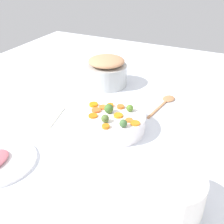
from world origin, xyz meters
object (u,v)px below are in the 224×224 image
Objects in this scene: wooden_spoon at (166,101)px; casserole_dish at (171,193)px; metal_pot at (107,75)px; serving_bowl_carrots at (112,122)px.

wooden_spoon is 1.35× the size of casserole_dish.
metal_pot is 0.85× the size of wooden_spoon.
metal_pot reaches higher than casserole_dish.
metal_pot is at bearing -98.66° from wooden_spoon.
serving_bowl_carrots is at bearing 29.64° from metal_pot.
casserole_dish is at bearing 48.01° from serving_bowl_carrots.
casserole_dish is at bearing 38.84° from metal_pot.
metal_pot is 1.15× the size of casserole_dish.
serving_bowl_carrots is 0.36m from wooden_spoon.
wooden_spoon is at bearing 157.74° from serving_bowl_carrots.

